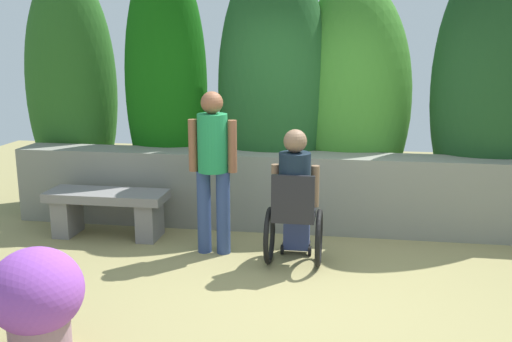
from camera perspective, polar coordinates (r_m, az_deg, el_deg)
The scene contains 7 objects.
ground_plane at distance 5.20m, azimuth 5.14°, elevation -11.53°, with size 13.63×13.63×0.00m, color #8B8151.
stone_retaining_wall at distance 6.66m, azimuth 6.24°, elevation -2.10°, with size 7.16×0.48×0.88m, color gray.
hedge_backdrop at distance 7.00m, azimuth 8.13°, elevation 7.42°, with size 8.11×1.15×3.21m.
stone_bench at distance 6.62m, azimuth -14.38°, elevation -3.50°, with size 1.32×0.47×0.51m.
person_in_wheelchair at distance 5.58m, azimuth 3.84°, elevation -3.02°, with size 0.53×0.66×1.33m.
person_standing_companion at distance 5.79m, azimuth -4.26°, elevation 0.90°, with size 0.49×0.30×1.65m.
flower_pot_purple_near at distance 4.30m, azimuth -20.73°, elevation -11.70°, with size 0.64×0.64×0.77m.
Camera 1 is at (0.29, -4.74, 2.13)m, focal length 40.70 mm.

